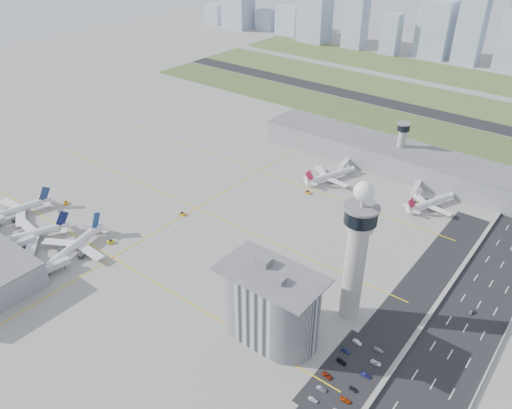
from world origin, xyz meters
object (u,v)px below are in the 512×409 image
Objects in this scene: jet_bridge_far_0 at (347,162)px; car_hw_1 at (471,312)px; tug_2 at (111,242)px; tug_0 at (66,203)px; admin_building at (271,304)px; airplane_near_a at (11,207)px; car_lot_3 at (342,362)px; car_lot_11 at (379,350)px; airplane_far_a at (331,172)px; tug_3 at (182,214)px; car_lot_8 at (353,389)px; tug_4 at (307,192)px; car_lot_1 at (321,389)px; car_lot_5 at (357,342)px; jet_bridge_near_1 at (8,251)px; jet_bridge_far_1 at (419,184)px; tug_5 at (415,203)px; airplane_near_c at (71,243)px; car_lot_9 at (366,375)px; car_lot_10 at (376,363)px; car_lot_7 at (346,400)px; control_tower at (357,247)px; secondary_tower at (401,142)px; car_lot_2 at (327,376)px; jet_bridge_near_2 at (41,274)px; tug_1 at (56,227)px; airplane_near_b at (24,231)px; car_lot_0 at (313,400)px; airplane_far_b at (432,199)px.

jet_bridge_far_0 reaches higher than car_hw_1.
tug_0 is at bearing -160.41° from tug_2.
airplane_near_a is at bearing -173.78° from admin_building.
car_lot_11 is at bearing -25.69° from car_lot_3.
airplane_far_a is at bearing -176.79° from tug_0.
tug_3 is (74.27, 59.74, -5.15)m from airplane_near_a.
car_lot_8 is at bearing 130.88° from tug_0.
tug_4 is 0.80× the size of car_lot_1.
jet_bridge_near_1 is at bearing 116.24° from car_lot_5.
jet_bridge_far_1 is 4.10× the size of tug_5.
jet_bridge_far_0 is 144.57m from car_hw_1.
airplane_near_c is 52.62m from tug_0.
car_lot_9 is 7.76m from car_lot_10.
jet_bridge_far_0 is 4.05× the size of car_hw_1.
car_lot_7 is at bearing 178.33° from car_lot_9.
admin_building reaches higher than car_hw_1.
car_lot_5 reaches higher than car_hw_1.
jet_bridge_near_1 is at bearing 71.53° from airplane_near_a.
control_tower is at bearing 43.11° from tug_2.
tug_0 is at bearing -159.68° from car_hw_1.
secondary_tower reaches higher than car_lot_7.
car_lot_3 is 10.30m from car_lot_9.
tug_4 is 137.56m from car_lot_2.
tug_1 is (-32.22, 28.47, -2.01)m from jet_bridge_near_2.
jet_bridge_far_1 is at bearing -39.29° from secondary_tower.
airplane_near_b is 3.15× the size of jet_bridge_far_0.
jet_bridge_near_2 is at bearing 96.89° from car_lot_0.
car_lot_9 is (41.69, 3.97, -14.67)m from admin_building.
car_hw_1 is at bearing -48.68° from jet_bridge_near_2.
secondary_tower reaches higher than car_lot_3.
car_lot_11 is (142.95, 19.17, -0.41)m from tug_2.
airplane_near_b is (-117.11, -198.74, -12.63)m from secondary_tower.
tug_3 is 143.99m from car_lot_7.
secondary_tower is at bearing 25.66° from car_lot_8.
car_lot_2 is 25.39m from car_lot_11.
tug_5 reaches higher than car_hw_1.
car_lot_10 reaches higher than car_lot_8.
tug_1 is (-157.22, -40.53, -34.20)m from control_tower.
jet_bridge_near_2 reaches higher than car_lot_5.
airplane_far_a is at bearing -44.83° from tug_1.
car_lot_8 is (-0.16, 5.96, -0.03)m from car_lot_7.
car_lot_2 is at bearing 4.62° from car_lot_1.
car_lot_0 is 33.90m from car_lot_5.
airplane_far_b is 121.93m from car_lot_5.
car_hw_1 reaches higher than car_lot_11.
airplane_far_b is at bearing 10.68° from car_lot_11.
jet_bridge_far_1 is (105.00, 193.00, 0.00)m from jet_bridge_near_2.
jet_bridge_near_2 reaches higher than tug_1.
jet_bridge_near_1 is 4.05× the size of car_hw_1.
car_lot_10 is at bearing 6.47° from jet_bridge_far_1.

